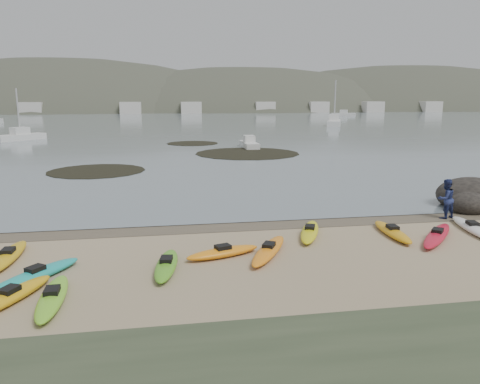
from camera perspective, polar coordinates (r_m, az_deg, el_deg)
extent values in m
plane|color=tan|center=(22.13, 0.00, -3.81)|extent=(600.00, 600.00, 0.00)
plane|color=brown|center=(21.84, 0.13, -4.00)|extent=(60.00, 60.00, 0.00)
plane|color=slate|center=(321.10, -9.18, 10.39)|extent=(1200.00, 1200.00, 0.00)
ellipsoid|color=#5AB123|center=(16.48, -8.95, -8.80)|extent=(1.13, 3.28, 0.34)
ellipsoid|color=orange|center=(21.17, 18.07, -4.63)|extent=(0.89, 3.43, 0.34)
ellipsoid|color=white|center=(23.12, 26.44, -3.94)|extent=(1.44, 3.88, 0.34)
ellipsoid|color=gold|center=(19.12, -26.38, -7.01)|extent=(0.80, 3.62, 0.34)
ellipsoid|color=gold|center=(15.42, -26.24, -11.37)|extent=(2.12, 3.32, 0.34)
ellipsoid|color=orange|center=(17.81, 3.53, -7.11)|extent=(2.42, 3.68, 0.34)
ellipsoid|color=yellow|center=(20.36, 8.50, -4.81)|extent=(2.00, 3.52, 0.34)
ellipsoid|color=#1BA7A3|center=(16.83, -23.63, -9.23)|extent=(2.70, 3.24, 0.34)
ellipsoid|color=orange|center=(17.56, -2.09, -7.37)|extent=(3.01, 1.63, 0.34)
ellipsoid|color=#7CD42A|center=(14.87, -21.89, -11.84)|extent=(0.79, 3.40, 0.34)
ellipsoid|color=red|center=(21.29, 22.90, -4.89)|extent=(3.34, 3.57, 0.34)
imported|color=navy|center=(24.87, 23.78, -0.76)|extent=(1.10, 0.94, 1.95)
ellipsoid|color=black|center=(28.54, 26.22, -0.92)|extent=(3.78, 2.94, 1.89)
ellipsoid|color=black|center=(26.95, 26.07, -1.79)|extent=(2.10, 1.89, 1.26)
cylinder|color=black|center=(38.94, -17.10, 2.44)|extent=(7.61, 7.61, 0.04)
cylinder|color=black|center=(48.89, 0.89, 4.71)|extent=(10.81, 10.81, 0.04)
cylinder|color=black|center=(59.62, -5.82, 5.90)|extent=(6.47, 6.47, 0.04)
cube|color=silver|center=(70.36, -25.20, 6.09)|extent=(5.93, 6.29, 0.95)
cube|color=silver|center=(54.57, 1.11, 5.80)|extent=(1.53, 5.39, 0.75)
cube|color=silver|center=(97.85, 11.39, 8.28)|extent=(5.69, 9.12, 1.24)
cube|color=silver|center=(147.10, 12.52, 9.22)|extent=(7.31, 4.87, 1.00)
ellipsoid|color=#384235|center=(221.25, -20.47, 4.66)|extent=(220.00, 120.00, 80.00)
ellipsoid|color=#384235|center=(215.57, 0.69, 5.94)|extent=(200.00, 110.00, 68.00)
ellipsoid|color=#384235|center=(254.27, 19.56, 5.73)|extent=(230.00, 130.00, 76.00)
cube|color=beige|center=(170.46, -23.02, 9.37)|extent=(7.00, 5.00, 4.00)
cube|color=beige|center=(166.70, -14.86, 9.87)|extent=(7.00, 5.00, 4.00)
cube|color=beige|center=(166.35, -6.47, 10.17)|extent=(7.00, 5.00, 4.00)
cube|color=beige|center=(169.44, 1.79, 10.26)|extent=(7.00, 5.00, 4.00)
cube|color=beige|center=(175.77, 9.61, 10.16)|extent=(7.00, 5.00, 4.00)
cube|color=beige|center=(185.03, 16.75, 9.90)|extent=(7.00, 5.00, 4.00)
cube|color=beige|center=(196.80, 23.11, 9.54)|extent=(7.00, 5.00, 4.00)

